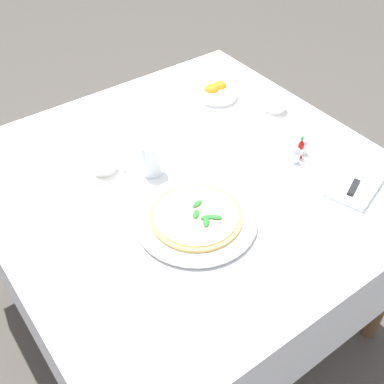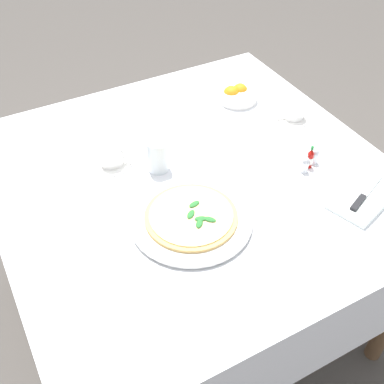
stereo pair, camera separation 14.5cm
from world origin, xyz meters
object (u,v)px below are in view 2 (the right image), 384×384
at_px(napkin_folded, 364,197).
at_px(citrus_bowl, 237,94).
at_px(water_glass_back_corner, 158,157).
at_px(salt_shaker, 315,156).
at_px(coffee_cup_far_right, 112,157).
at_px(dinner_knife, 365,194).
at_px(hot_sauce_bottle, 310,159).
at_px(pizza_plate, 191,219).
at_px(pepper_shaker, 305,165).
at_px(coffee_cup_near_right, 294,111).
at_px(pizza, 191,216).

distance_m(napkin_folded, citrus_bowl, 0.66).
xyz_separation_m(water_glass_back_corner, salt_shaker, (0.46, -0.21, -0.02)).
bearing_deg(coffee_cup_far_right, napkin_folded, -40.61).
distance_m(dinner_knife, hot_sauce_bottle, 0.21).
xyz_separation_m(dinner_knife, hot_sauce_bottle, (-0.05, 0.20, 0.01)).
distance_m(coffee_cup_far_right, water_glass_back_corner, 0.15).
relative_size(pizza_plate, citrus_bowl, 2.35).
relative_size(coffee_cup_far_right, dinner_knife, 0.70).
xyz_separation_m(hot_sauce_bottle, pepper_shaker, (-0.03, -0.01, -0.01)).
bearing_deg(pizza_plate, hot_sauce_bottle, 4.73).
relative_size(coffee_cup_near_right, water_glass_back_corner, 1.20).
xyz_separation_m(pizza, hot_sauce_bottle, (0.45, 0.04, 0.01)).
bearing_deg(hot_sauce_bottle, napkin_folded, -77.04).
bearing_deg(pepper_shaker, citrus_bowl, 85.43).
relative_size(pizza_plate, pepper_shaker, 6.26).
height_order(coffee_cup_far_right, water_glass_back_corner, water_glass_back_corner).
xyz_separation_m(water_glass_back_corner, pepper_shaker, (0.40, -0.23, -0.02)).
distance_m(pizza_plate, water_glass_back_corner, 0.26).
relative_size(citrus_bowl, hot_sauce_bottle, 1.81).
distance_m(water_glass_back_corner, hot_sauce_bottle, 0.49).
bearing_deg(pizza, coffee_cup_near_right, 26.48).
bearing_deg(coffee_cup_far_right, salt_shaker, -27.53).
height_order(coffee_cup_far_right, napkin_folded, coffee_cup_far_right).
bearing_deg(napkin_folded, coffee_cup_near_right, 62.52).
distance_m(pizza_plate, salt_shaker, 0.48).
distance_m(pizza_plate, napkin_folded, 0.53).
relative_size(coffee_cup_far_right, napkin_folded, 0.52).
height_order(coffee_cup_near_right, hot_sauce_bottle, hot_sauce_bottle).
xyz_separation_m(pizza_plate, water_glass_back_corner, (0.02, 0.26, 0.04)).
bearing_deg(hot_sauce_bottle, pizza_plate, -175.27).
xyz_separation_m(coffee_cup_far_right, hot_sauce_bottle, (0.56, -0.31, 0.00)).
xyz_separation_m(coffee_cup_far_right, pepper_shaker, (0.53, -0.32, -0.00)).
xyz_separation_m(pizza, napkin_folded, (0.50, -0.16, -0.01)).
distance_m(citrus_bowl, pepper_shaker, 0.46).
distance_m(pizza, citrus_bowl, 0.67).
relative_size(dinner_knife, hot_sauce_bottle, 2.25).
distance_m(coffee_cup_near_right, salt_shaker, 0.26).
height_order(pizza, coffee_cup_far_right, coffee_cup_far_right).
relative_size(pizza, dinner_knife, 1.43).
bearing_deg(coffee_cup_near_right, pepper_shaker, -120.41).
relative_size(coffee_cup_near_right, dinner_knife, 0.70).
distance_m(pizza, napkin_folded, 0.53).
distance_m(napkin_folded, hot_sauce_bottle, 0.21).
bearing_deg(coffee_cup_far_right, pepper_shaker, -31.56).
bearing_deg(pizza, salt_shaker, 5.69).
bearing_deg(hot_sauce_bottle, coffee_cup_far_right, 150.52).
bearing_deg(citrus_bowl, water_glass_back_corner, -152.56).
bearing_deg(salt_shaker, pepper_shaker, -160.35).
relative_size(pizza, water_glass_back_corner, 2.46).
relative_size(dinner_knife, pepper_shaker, 3.32).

